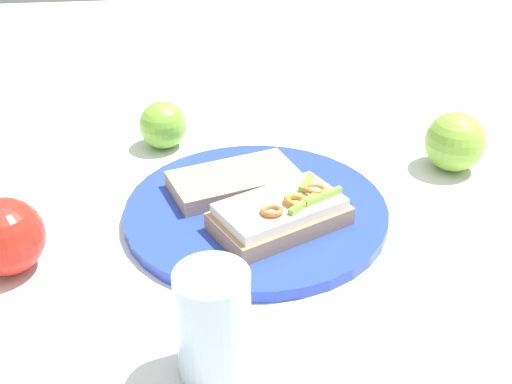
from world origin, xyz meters
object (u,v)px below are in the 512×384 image
Objects in this scene: bread_slice_side at (234,181)px; drinking_glass at (213,325)px; plate at (256,211)px; apple_2 at (163,125)px; sandwich at (281,214)px; apple_0 at (455,142)px; apple_1 at (5,236)px.

drinking_glass is (-0.04, -0.29, 0.03)m from bread_slice_side.
drinking_glass is (-0.06, -0.24, 0.05)m from plate.
bread_slice_side is at bearing 115.96° from plate.
bread_slice_side is 1.44× the size of drinking_glass.
drinking_glass is (0.05, -0.44, 0.02)m from apple_2.
apple_0 reaches higher than sandwich.
drinking_glass is at bearing -83.69° from apple_2.
sandwich is at bearing -62.84° from plate.
apple_0 is at bearing -15.51° from apple_2.
bread_slice_side is 2.30× the size of apple_2.
bread_slice_side is at bearing 24.66° from apple_1.
apple_1 is 0.77× the size of drinking_glass.
apple_2 is at bearing -76.96° from bread_slice_side.
bread_slice_side is at bearing 81.79° from drinking_glass.
apple_0 is 0.97× the size of apple_1.
apple_0 reaches higher than plate.
apple_1 reaches higher than bread_slice_side.
plate is 3.80× the size of apple_1.
drinking_glass reaches higher than bread_slice_side.
sandwich is at bearing 65.95° from drinking_glass.
apple_1 is 0.31m from apple_2.
plate is 2.92× the size of drinking_glass.
apple_0 is at bearing -178.10° from sandwich.
apple_1 reaches higher than apple_0.
plate is at bearing -162.21° from apple_0.
drinking_glass is at bearing 64.39° from bread_slice_side.
apple_0 is 1.18× the size of apple_2.
sandwich is 0.30m from apple_1.
plate is 0.23m from apple_2.
apple_0 is at bearing 17.79° from plate.
sandwich is at bearing 4.66° from apple_1.
apple_2 is (-0.14, 0.24, 0.00)m from sandwich.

